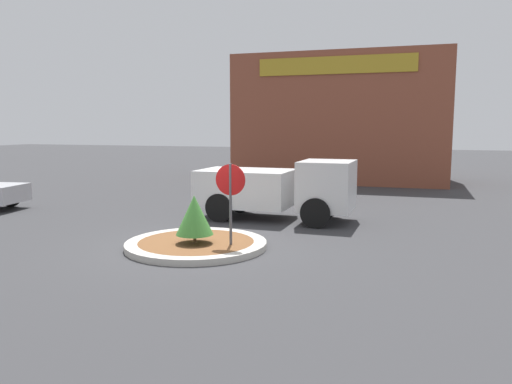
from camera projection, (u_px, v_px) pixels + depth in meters
The scene contains 6 objects.
ground_plane at pixel (196, 248), 12.96m from camera, with size 120.00×120.00×0.00m, color #38383A.
traffic_island at pixel (196, 244), 12.95m from camera, with size 3.66×3.66×0.17m.
stop_sign at pixel (231, 190), 12.42m from camera, with size 0.78×0.07×2.22m.
island_shrub at pixel (194, 215), 12.63m from camera, with size 0.95×0.95×1.23m.
utility_truck at pixel (277, 188), 16.72m from camera, with size 5.22×2.26×2.02m.
storefront_building at pixel (342, 119), 28.96m from camera, with size 11.68×6.07×7.08m.
Camera 1 is at (5.36, -11.57, 3.13)m, focal length 35.00 mm.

